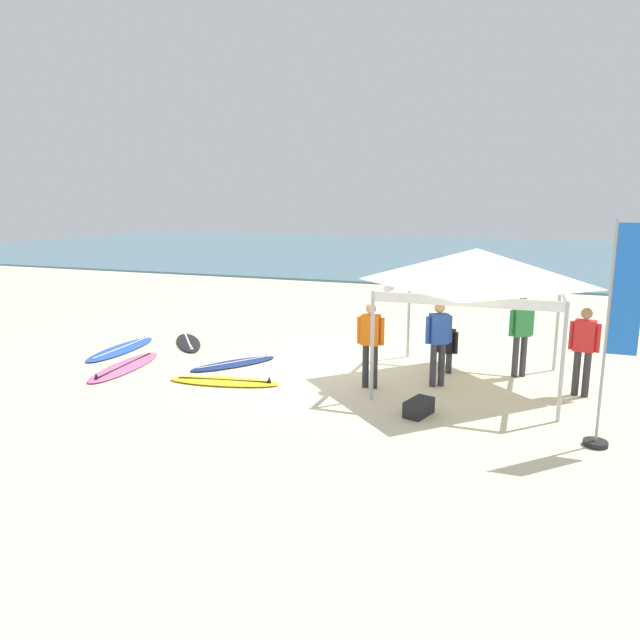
% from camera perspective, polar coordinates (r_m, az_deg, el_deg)
% --- Properties ---
extents(ground_plane, '(80.00, 80.00, 0.00)m').
position_cam_1_polar(ground_plane, '(12.79, 0.84, -5.02)').
color(ground_plane, beige).
extents(sea, '(80.00, 36.00, 0.10)m').
position_cam_1_polar(sea, '(43.59, 15.03, 6.37)').
color(sea, teal).
rests_on(sea, ground).
extents(canopy_tent, '(3.37, 3.37, 2.75)m').
position_cam_1_polar(canopy_tent, '(11.83, 15.02, 5.06)').
color(canopy_tent, '#B7B7BC').
rests_on(canopy_tent, ground).
extents(surfboard_navy, '(1.65, 2.05, 0.19)m').
position_cam_1_polar(surfboard_navy, '(13.39, -8.40, -4.23)').
color(surfboard_navy, navy).
rests_on(surfboard_navy, ground).
extents(surfboard_black, '(1.80, 2.06, 0.19)m').
position_cam_1_polar(surfboard_black, '(15.57, -12.78, -2.16)').
color(surfboard_black, black).
rests_on(surfboard_black, ground).
extents(surfboard_blue, '(0.88, 2.62, 0.19)m').
position_cam_1_polar(surfboard_blue, '(15.36, -18.88, -2.69)').
color(surfboard_blue, blue).
rests_on(surfboard_blue, ground).
extents(surfboard_pink, '(0.96, 2.60, 0.19)m').
position_cam_1_polar(surfboard_pink, '(13.70, -18.58, -4.35)').
color(surfboard_pink, pink).
rests_on(surfboard_pink, ground).
extents(surfboard_yellow, '(2.39, 1.03, 0.19)m').
position_cam_1_polar(surfboard_yellow, '(12.11, -9.31, -5.95)').
color(surfboard_yellow, yellow).
rests_on(surfboard_yellow, ground).
extents(person_red, '(0.54, 0.29, 1.71)m').
position_cam_1_polar(person_red, '(11.99, 24.44, -2.30)').
color(person_red, '#2D2D33').
rests_on(person_red, ground).
extents(person_orange, '(0.55, 0.23, 1.71)m').
position_cam_1_polar(person_orange, '(11.46, 4.96, -1.90)').
color(person_orange, '#2D2D33').
rests_on(person_orange, ground).
extents(person_green, '(0.49, 0.37, 1.71)m').
position_cam_1_polar(person_green, '(12.86, 19.10, -1.02)').
color(person_green, '#383842').
rests_on(person_green, ground).
extents(person_blue, '(0.48, 0.38, 1.71)m').
position_cam_1_polar(person_blue, '(11.75, 11.53, -1.76)').
color(person_blue, '#383842').
rests_on(person_blue, ground).
extents(person_black, '(0.53, 0.31, 1.20)m').
position_cam_1_polar(person_black, '(12.80, 12.22, -2.23)').
color(person_black, '#383842').
rests_on(person_black, ground).
extents(banner_flag, '(0.60, 0.36, 3.40)m').
position_cam_1_polar(banner_flag, '(9.51, 26.84, -2.27)').
color(banner_flag, '#99999E').
rests_on(banner_flag, ground).
extents(gear_bag_near_tent, '(0.48, 0.67, 0.28)m').
position_cam_1_polar(gear_bag_near_tent, '(10.32, 9.66, -8.45)').
color(gear_bag_near_tent, '#232328').
rests_on(gear_bag_near_tent, ground).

